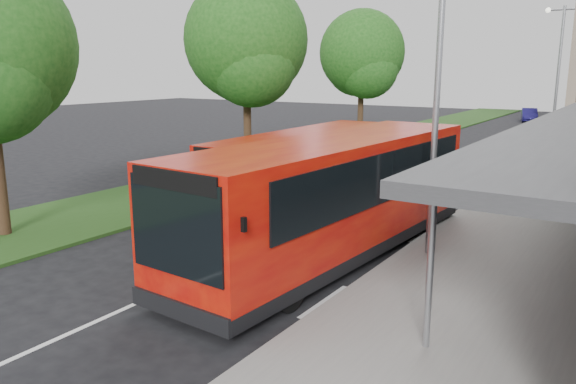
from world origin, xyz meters
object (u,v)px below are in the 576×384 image
lamp_post_far (557,72)px  car_far (529,115)px  lamp_post_near (435,76)px  tree_far (362,58)px  bus_main (334,197)px  car_near (555,124)px  bollard (566,161)px  bus_second (308,170)px  litter_bin (546,183)px  tree_mid (247,49)px

lamp_post_far → car_far: 24.28m
lamp_post_near → car_far: lamp_post_near is taller
tree_far → bus_main: (9.02, -20.27, -3.92)m
tree_far → car_near: bearing=61.8°
tree_far → bollard: size_ratio=8.57×
bus_second → car_near: bus_second is taller
tree_far → car_near: tree_far is taller
tree_far → car_far: bearing=76.3°
bus_second → litter_bin: 9.24m
tree_mid → car_far: bearing=80.7°
tree_far → car_far: tree_far is taller
bus_second → litter_bin: bus_second is taller
lamp_post_far → bus_main: size_ratio=0.71×
tree_far → lamp_post_near: (11.13, -19.05, -0.81)m
bollard → car_far: bearing=103.3°
litter_bin → bus_main: bearing=-109.8°
lamp_post_near → car_far: bearing=96.8°
tree_far → bollard: bearing=-17.1°
litter_bin → car_far: car_far is taller
litter_bin → bollard: size_ratio=1.02×
lamp_post_near → car_near: (-1.93, 36.22, -4.19)m
litter_bin → car_far: 35.08m
car_near → litter_bin: bearing=-97.0°
tree_mid → lamp_post_near: bearing=-32.4°
lamp_post_far → bus_second: lamp_post_far is taller
bus_main → tree_far: bearing=117.5°
tree_mid → tree_far: bearing=90.0°
car_far → litter_bin: bearing=-92.1°
bus_second → tree_far: bearing=108.7°
car_near → tree_far: bearing=-132.5°
tree_far → lamp_post_near: 22.08m
lamp_post_near → litter_bin: 9.94m
car_far → tree_mid: bearing=-112.4°
lamp_post_near → car_near: 36.51m
lamp_post_far → bus_second: 18.29m
bus_second → bollard: 14.13m
bus_second → car_far: bearing=88.9°
tree_mid → bollard: bearing=32.9°
tree_mid → lamp_post_far: bearing=49.3°
lamp_post_far → car_near: bearing=96.8°
lamp_post_far → litter_bin: lamp_post_far is taller
lamp_post_far → bollard: (1.44, -4.81, -4.07)m
tree_far → litter_bin: size_ratio=8.37×
lamp_post_near → car_near: bearing=93.0°
tree_mid → litter_bin: (12.67, 1.89, -5.12)m
tree_far → bollard: 14.02m
tree_mid → lamp_post_near: tree_mid is taller
car_near → bus_second: bearing=-110.1°
bus_main → bus_second: bearing=132.2°
tree_mid → bus_second: size_ratio=0.92×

